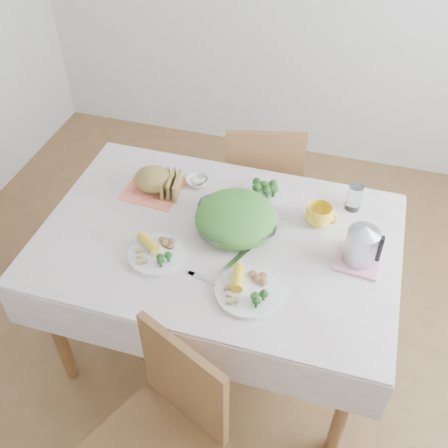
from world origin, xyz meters
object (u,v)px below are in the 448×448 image
(dinner_plate_left, at_px, (157,254))
(electric_kettle, at_px, (363,240))
(chair_far, at_px, (262,182))
(salad_bowl, at_px, (236,222))
(dinner_plate_right, at_px, (248,292))
(yellow_mug, at_px, (319,215))
(chair_near, at_px, (151,447))
(dining_table, at_px, (219,294))

(dinner_plate_left, distance_m, electric_kettle, 0.82)
(chair_far, height_order, salad_bowl, chair_far)
(dinner_plate_left, height_order, electric_kettle, electric_kettle)
(dinner_plate_right, distance_m, yellow_mug, 0.50)
(salad_bowl, bearing_deg, dinner_plate_left, -137.46)
(yellow_mug, bearing_deg, dinner_plate_right, -112.69)
(chair_near, height_order, dinner_plate_right, chair_near)
(electric_kettle, bearing_deg, chair_near, -109.99)
(chair_far, distance_m, dinner_plate_left, 1.03)
(chair_near, bearing_deg, dining_table, 113.96)
(dining_table, bearing_deg, electric_kettle, 2.24)
(yellow_mug, xyz_separation_m, electric_kettle, (0.19, -0.18, 0.07))
(chair_near, distance_m, electric_kettle, 1.09)
(chair_near, xyz_separation_m, dinner_plate_right, (0.21, 0.54, 0.31))
(dining_table, relative_size, dinner_plate_right, 5.55)
(dining_table, height_order, salad_bowl, salad_bowl)
(chair_far, relative_size, dinner_plate_right, 3.63)
(salad_bowl, bearing_deg, dinner_plate_right, -67.23)
(salad_bowl, distance_m, dinner_plate_left, 0.36)
(yellow_mug, bearing_deg, chair_far, 122.75)
(chair_near, height_order, dinner_plate_left, chair_near)
(electric_kettle, bearing_deg, yellow_mug, 152.39)
(dinner_plate_right, bearing_deg, yellow_mug, 67.31)
(chair_near, relative_size, dinner_plate_right, 3.56)
(chair_far, distance_m, salad_bowl, 0.79)
(dining_table, bearing_deg, salad_bowl, 45.81)
(chair_far, bearing_deg, dinner_plate_right, 86.45)
(dining_table, height_order, chair_far, chair_far)
(dinner_plate_right, relative_size, yellow_mug, 2.12)
(chair_near, bearing_deg, yellow_mug, 92.75)
(chair_far, relative_size, yellow_mug, 7.69)
(salad_bowl, xyz_separation_m, dinner_plate_left, (-0.27, -0.24, -0.03))
(chair_near, relative_size, dinner_plate_left, 3.84)
(salad_bowl, relative_size, dinner_plate_left, 1.40)
(dinner_plate_left, bearing_deg, salad_bowl, 42.54)
(salad_bowl, height_order, electric_kettle, electric_kettle)
(chair_near, relative_size, yellow_mug, 7.54)
(chair_near, distance_m, yellow_mug, 1.13)
(electric_kettle, bearing_deg, dinner_plate_left, -149.94)
(dinner_plate_right, bearing_deg, chair_near, -110.98)
(electric_kettle, bearing_deg, chair_far, 142.10)
(chair_near, bearing_deg, dinner_plate_right, 93.55)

